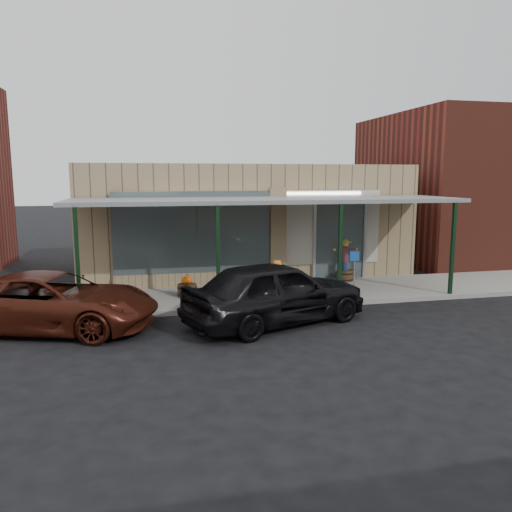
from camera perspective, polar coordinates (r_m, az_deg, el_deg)
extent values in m
plane|color=black|center=(12.56, 5.41, -8.42)|extent=(120.00, 120.00, 0.00)
cube|color=gray|center=(15.88, 1.40, -4.40)|extent=(40.00, 3.20, 0.15)
cube|color=#8B7755|center=(20.01, -1.77, 4.25)|extent=(12.00, 6.00, 4.20)
cube|color=#465456|center=(16.61, -7.19, 2.52)|extent=(5.20, 0.06, 2.80)
cube|color=#465456|center=(18.03, 9.49, 1.69)|extent=(1.80, 0.06, 2.80)
cube|color=#8B7755|center=(17.20, 2.48, 2.13)|extent=(0.55, 0.30, 3.40)
cube|color=#8B7755|center=(16.90, -7.10, -2.69)|extent=(5.20, 0.30, 0.50)
cube|color=#B2AD9E|center=(17.06, 0.15, 3.10)|extent=(9.00, 0.02, 2.60)
cube|color=white|center=(16.95, 0.17, 7.13)|extent=(7.50, 0.03, 0.10)
cube|color=slate|center=(15.46, 1.44, 6.39)|extent=(12.00, 3.00, 0.12)
cube|color=black|center=(13.83, -19.72, -0.70)|extent=(0.10, 0.10, 2.95)
cube|color=black|center=(13.85, -4.37, -0.17)|extent=(0.10, 0.10, 2.95)
cube|color=black|center=(14.79, 9.57, 0.31)|extent=(0.10, 0.10, 2.95)
cube|color=black|center=(16.54, 21.54, 0.71)|extent=(0.10, 0.10, 2.95)
cube|color=maroon|center=(26.54, 26.74, 6.95)|extent=(12.00, 8.00, 6.50)
cylinder|color=#4F3C1F|center=(17.77, 10.11, -2.20)|extent=(0.68, 0.68, 0.39)
cylinder|color=navy|center=(17.71, 10.14, -1.13)|extent=(0.25, 0.25, 0.29)
cylinder|color=maroon|center=(17.65, 10.18, 0.19)|extent=(0.27, 0.27, 0.53)
sphere|color=#D3BF51|center=(17.59, 10.21, 1.37)|extent=(0.21, 0.21, 0.21)
cone|color=#D3BF51|center=(17.58, 10.22, 1.78)|extent=(0.35, 0.35, 0.14)
cylinder|color=#4F3C1F|center=(15.35, -7.87, -3.91)|extent=(0.75, 0.75, 0.39)
ellipsoid|color=#F85C0F|center=(15.29, -7.89, -2.75)|extent=(0.31, 0.31, 0.25)
cylinder|color=#4C471E|center=(15.26, -7.90, -2.21)|extent=(0.04, 0.04, 0.06)
cylinder|color=gray|center=(15.39, 11.12, -2.59)|extent=(0.04, 0.04, 1.11)
cube|color=#1753AE|center=(15.26, 11.20, -0.02)|extent=(0.29, 0.05, 0.29)
imported|color=black|center=(12.83, 2.29, -4.16)|extent=(5.27, 3.56, 1.67)
ellipsoid|color=orange|center=(13.55, 2.49, -2.31)|extent=(0.34, 0.28, 0.43)
sphere|color=orange|center=(13.54, 2.45, -1.03)|extent=(0.24, 0.24, 0.24)
cylinder|color=#197127|center=(13.52, 2.49, -1.60)|extent=(0.17, 0.17, 0.02)
imported|color=#45180D|center=(13.34, -22.23, -4.85)|extent=(5.61, 3.79, 1.43)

